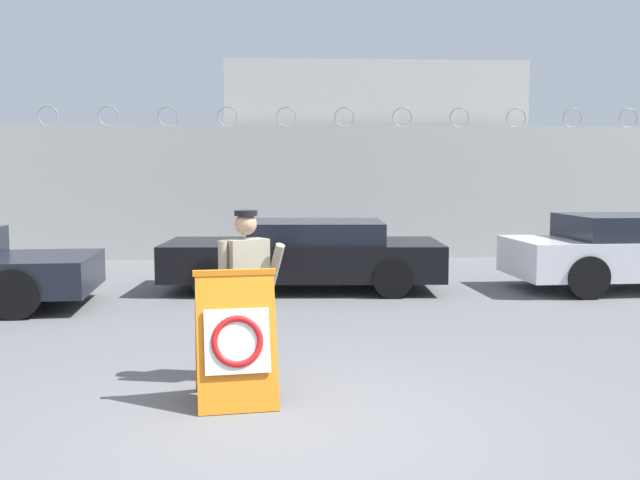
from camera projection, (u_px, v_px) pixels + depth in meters
The scene contains 7 objects.
ground_plane at pixel (299, 427), 5.70m from camera, with size 90.00×90.00×0.00m, color slate.
perimeter_wall at pixel (287, 192), 16.63m from camera, with size 36.00×0.30×3.53m.
building_block at pixel (364, 160), 20.17m from camera, with size 7.42×5.69×4.73m.
barricade_sign at pixel (236, 337), 6.27m from camera, with size 0.79×0.86×1.18m.
security_guard at pixel (247, 287), 6.92m from camera, with size 0.65×0.41×1.66m.
parked_car_rear_sedan at pixel (305, 254), 12.30m from camera, with size 4.79×2.15×1.19m.
parked_car_far_side at pixel (640, 251), 12.32m from camera, with size 4.64×2.07×1.29m.
Camera 1 is at (-0.13, -5.53, 2.04)m, focal length 40.00 mm.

